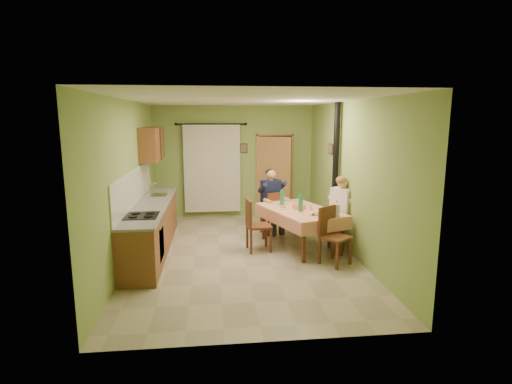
{
  "coord_description": "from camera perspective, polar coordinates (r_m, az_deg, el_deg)",
  "views": [
    {
      "loc": [
        -0.53,
        -7.08,
        2.48
      ],
      "look_at": [
        0.25,
        0.1,
        1.15
      ],
      "focal_mm": 28.0,
      "sensor_mm": 36.0,
      "label": 1
    }
  ],
  "objects": [
    {
      "name": "upper_cabinets",
      "position": [
        8.89,
        -14.64,
        6.68
      ],
      "size": [
        0.35,
        1.4,
        0.7
      ],
      "primitive_type": "cube",
      "color": "brown",
      "rests_on": "room_shell"
    },
    {
      "name": "man_far",
      "position": [
        8.61,
        2.23,
        -0.29
      ],
      "size": [
        0.65,
        0.59,
        1.39
      ],
      "rotation": [
        0.0,
        0.0,
        0.37
      ],
      "color": "#141938",
      "rests_on": "chair_far"
    },
    {
      "name": "curtain",
      "position": [
        10.06,
        -6.29,
        3.42
      ],
      "size": [
        1.7,
        0.07,
        2.22
      ],
      "color": "black",
      "rests_on": "ground"
    },
    {
      "name": "picture_right",
      "position": [
        8.68,
        10.62,
        6.09
      ],
      "size": [
        0.03,
        0.31,
        0.21
      ],
      "primitive_type": "cube",
      "color": "brown",
      "rests_on": "room_shell"
    },
    {
      "name": "picture_back",
      "position": [
        10.11,
        -1.78,
        6.28
      ],
      "size": [
        0.19,
        0.03,
        0.23
      ],
      "primitive_type": "cube",
      "color": "black",
      "rests_on": "room_shell"
    },
    {
      "name": "kitchen_run",
      "position": [
        7.83,
        -14.67,
        -4.7
      ],
      "size": [
        0.64,
        3.64,
        1.56
      ],
      "color": "brown",
      "rests_on": "ground"
    },
    {
      "name": "chair_left",
      "position": [
        7.63,
        0.28,
        -6.24
      ],
      "size": [
        0.48,
        0.48,
        1.0
      ],
      "rotation": [
        0.0,
        0.0,
        -1.46
      ],
      "color": "#5C2E19",
      "rests_on": "ground"
    },
    {
      "name": "chair_far",
      "position": [
        8.73,
        2.24,
        -4.11
      ],
      "size": [
        0.49,
        0.49,
        0.93
      ],
      "rotation": [
        0.0,
        0.0,
        0.37
      ],
      "color": "#5C2E19",
      "rests_on": "ground"
    },
    {
      "name": "room_shell",
      "position": [
        7.13,
        -1.92,
        5.12
      ],
      "size": [
        4.04,
        6.04,
        2.82
      ],
      "color": "#89A856",
      "rests_on": "ground"
    },
    {
      "name": "dining_table",
      "position": [
        7.85,
        6.29,
        -5.16
      ],
      "size": [
        1.62,
        2.06,
        0.76
      ],
      "rotation": [
        0.0,
        0.0,
        0.35
      ],
      "color": "#EA967A",
      "rests_on": "ground"
    },
    {
      "name": "man_right",
      "position": [
        7.81,
        12.24,
        -1.64
      ],
      "size": [
        0.64,
        0.65,
        1.39
      ],
      "rotation": [
        0.0,
        0.0,
        2.18
      ],
      "color": "white",
      "rests_on": "chair_right"
    },
    {
      "name": "chair_near",
      "position": [
        7.07,
        11.14,
        -7.81
      ],
      "size": [
        0.6,
        0.6,
        0.99
      ],
      "rotation": [
        0.0,
        0.0,
        3.76
      ],
      "color": "#5C2E19",
      "rests_on": "ground"
    },
    {
      "name": "doorway",
      "position": [
        10.21,
        2.68,
        2.38
      ],
      "size": [
        0.96,
        0.34,
        2.15
      ],
      "color": "black",
      "rests_on": "ground"
    },
    {
      "name": "chair_right",
      "position": [
        7.96,
        12.13,
        -5.78
      ],
      "size": [
        0.53,
        0.53,
        0.94
      ],
      "rotation": [
        0.0,
        0.0,
        2.18
      ],
      "color": "#5C2E19",
      "rests_on": "ground"
    },
    {
      "name": "floor",
      "position": [
        7.52,
        -1.83,
        -8.82
      ],
      "size": [
        4.0,
        6.0,
        0.01
      ],
      "primitive_type": "cube",
      "color": "tan",
      "rests_on": "ground"
    },
    {
      "name": "tableware",
      "position": [
        7.66,
        6.8,
        -2.12
      ],
      "size": [
        1.01,
        1.44,
        0.33
      ],
      "color": "white",
      "rests_on": "dining_table"
    },
    {
      "name": "stove_flue",
      "position": [
        8.19,
        11.17,
        -0.0
      ],
      "size": [
        0.24,
        0.24,
        2.8
      ],
      "color": "black",
      "rests_on": "ground"
    }
  ]
}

